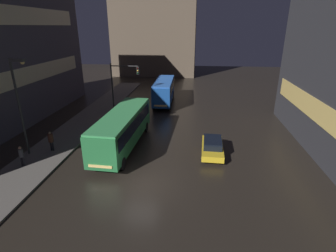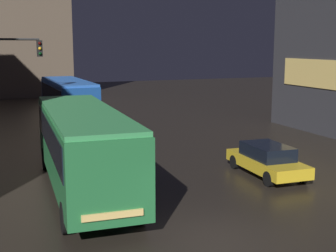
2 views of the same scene
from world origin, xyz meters
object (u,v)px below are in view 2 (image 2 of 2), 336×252
object	(u,v)px
bus_far	(68,99)
traffic_light_main	(1,72)
bus_near	(83,142)
car_taxi	(267,159)

from	to	relation	value
bus_far	traffic_light_main	world-z (taller)	traffic_light_main
bus_near	car_taxi	distance (m)	8.17
bus_near	bus_far	distance (m)	15.03
bus_far	traffic_light_main	distance (m)	7.55
bus_near	bus_far	xyz separation A→B (m)	(1.91, 14.91, 0.02)
car_taxi	traffic_light_main	bearing A→B (deg)	-41.19
bus_far	car_taxi	size ratio (longest dim) A/B	2.05
bus_near	bus_far	size ratio (longest dim) A/B	1.20
traffic_light_main	car_taxi	bearing A→B (deg)	-42.94
bus_near	traffic_light_main	bearing A→B (deg)	-72.09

